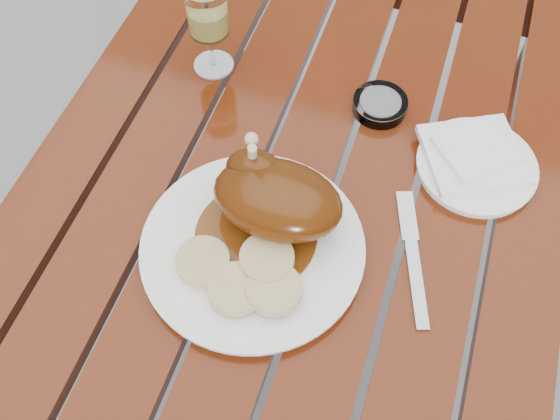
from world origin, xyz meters
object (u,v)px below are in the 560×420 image
(side_plate, at_px, (476,167))
(dinner_plate, at_px, (253,249))
(table, at_px, (297,271))
(wine_glass, at_px, (209,29))
(ashtray, at_px, (380,105))

(side_plate, bearing_deg, dinner_plate, -138.66)
(table, distance_m, dinner_plate, 0.42)
(wine_glass, relative_size, side_plate, 0.88)
(table, xyz_separation_m, ashtray, (0.09, 0.14, 0.39))
(table, bearing_deg, wine_glass, 144.44)
(table, xyz_separation_m, wine_glass, (-0.21, 0.15, 0.45))
(table, relative_size, side_plate, 6.59)
(ashtray, bearing_deg, wine_glass, 178.70)
(side_plate, bearing_deg, ashtray, 156.99)
(side_plate, xyz_separation_m, ashtray, (-0.17, 0.07, 0.00))
(dinner_plate, height_order, wine_glass, wine_glass)
(dinner_plate, xyz_separation_m, wine_glass, (-0.18, 0.32, 0.07))
(side_plate, relative_size, ashtray, 2.07)
(table, distance_m, wine_glass, 0.52)
(dinner_plate, xyz_separation_m, ashtray, (0.11, 0.31, 0.00))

